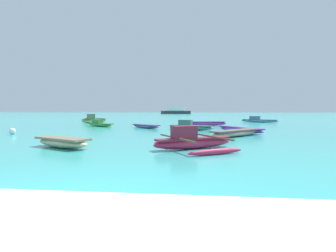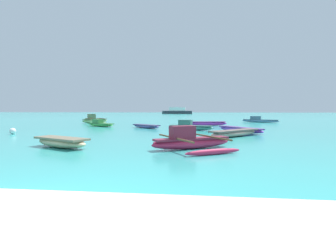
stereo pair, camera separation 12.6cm
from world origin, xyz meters
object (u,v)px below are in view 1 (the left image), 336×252
object	(u,v)px
moored_boat_1	(240,129)
moored_boat_3	(190,127)
moored_boat_7	(235,133)
moored_boat_8	(146,126)
mooring_buoy_0	(12,131)
distant_ferry	(176,111)
moored_boat_9	(259,120)
moored_boat_4	(206,123)
moored_boat_6	(100,124)
moored_boat_2	(192,141)
moored_boat_5	(63,142)
moored_boat_0	(94,120)

from	to	relation	value
moored_boat_1	moored_boat_3	size ratio (longest dim) A/B	1.10
moored_boat_7	moored_boat_8	distance (m)	8.57
moored_boat_8	mooring_buoy_0	world-z (taller)	mooring_buoy_0
mooring_buoy_0	distant_ferry	size ratio (longest dim) A/B	0.04
moored_boat_1	moored_boat_9	bearing A→B (deg)	129.14
moored_boat_4	moored_boat_6	xyz separation A→B (m)	(-9.39, -1.96, 0.01)
moored_boat_8	distant_ferry	distance (m)	65.03
moored_boat_7	moored_boat_9	size ratio (longest dim) A/B	0.80
moored_boat_6	mooring_buoy_0	size ratio (longest dim) A/B	8.32
mooring_buoy_0	moored_boat_8	bearing A→B (deg)	39.51
moored_boat_1	mooring_buoy_0	world-z (taller)	mooring_buoy_0
moored_boat_3	distant_ferry	size ratio (longest dim) A/B	0.35
moored_boat_8	moored_boat_3	bearing A→B (deg)	13.59
moored_boat_1	moored_boat_8	world-z (taller)	moored_boat_1
moored_boat_8	mooring_buoy_0	bearing A→B (deg)	-101.38
moored_boat_2	distant_ferry	world-z (taller)	distant_ferry
moored_boat_1	mooring_buoy_0	distance (m)	14.37
moored_boat_5	distant_ferry	xyz separation A→B (m)	(-1.05, 75.94, 0.64)
distant_ferry	moored_boat_0	bearing A→B (deg)	-94.70
moored_boat_0	moored_boat_3	bearing A→B (deg)	-77.59
moored_boat_8	moored_boat_4	bearing A→B (deg)	74.67
moored_boat_6	moored_boat_7	size ratio (longest dim) A/B	0.97
moored_boat_4	mooring_buoy_0	bearing A→B (deg)	-149.92
moored_boat_5	moored_boat_9	xyz separation A→B (m)	(12.55, 21.27, 0.03)
moored_boat_1	mooring_buoy_0	size ratio (longest dim) A/B	9.92
moored_boat_1	mooring_buoy_0	xyz separation A→B (m)	(-14.10, -2.77, -0.01)
moored_boat_9	distant_ferry	xyz separation A→B (m)	(-13.60, 54.67, 0.61)
moored_boat_9	moored_boat_4	bearing A→B (deg)	-109.04
moored_boat_3	moored_boat_8	bearing A→B (deg)	170.35
moored_boat_2	moored_boat_8	bearing A→B (deg)	79.79
moored_boat_0	moored_boat_2	xyz separation A→B (m)	(10.97, -17.58, -0.04)
moored_boat_7	moored_boat_9	world-z (taller)	moored_boat_9
moored_boat_3	moored_boat_4	distance (m)	5.41
moored_boat_5	moored_boat_8	xyz separation A→B (m)	(1.30, 10.95, -0.06)
moored_boat_3	distant_ferry	distance (m)	66.96
moored_boat_0	moored_boat_9	distance (m)	18.70
moored_boat_4	moored_boat_6	world-z (taller)	moored_boat_6
moored_boat_0	moored_boat_3	size ratio (longest dim) A/B	1.00
moored_boat_0	moored_boat_1	world-z (taller)	moored_boat_0
moored_boat_6	moored_boat_5	bearing A→B (deg)	-42.21
moored_boat_5	moored_boat_6	distance (m)	12.91
moored_boat_7	moored_boat_4	bearing A→B (deg)	52.06
moored_boat_6	distant_ferry	world-z (taller)	distant_ferry
moored_boat_3	moored_boat_9	bearing A→B (deg)	73.30
moored_boat_0	moored_boat_3	distance (m)	13.70
moored_boat_0	moored_boat_9	world-z (taller)	moored_boat_0
moored_boat_0	mooring_buoy_0	world-z (taller)	moored_boat_0
moored_boat_2	moored_boat_5	xyz separation A→B (m)	(-5.14, -0.23, -0.06)
moored_boat_4	moored_boat_9	bearing A→B (deg)	39.20
moored_boat_7	moored_boat_8	size ratio (longest dim) A/B	1.18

